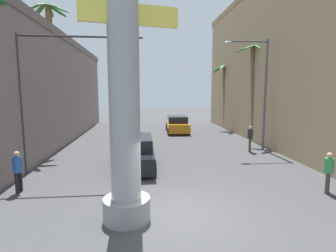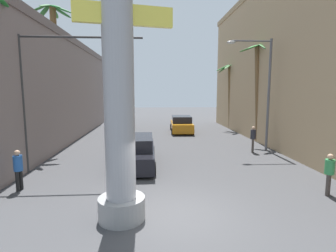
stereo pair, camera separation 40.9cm
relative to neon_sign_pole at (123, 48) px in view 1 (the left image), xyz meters
name	(u,v)px [view 1 (the left image)]	position (x,y,z in m)	size (l,w,h in m)	color
ground_plane	(161,148)	(1.73, 10.19, -5.12)	(91.43, 91.43, 0.00)	#424244
building_left	(17,89)	(-9.13, 13.73, -1.07)	(8.23, 26.02, 8.09)	slate
building_right	(309,61)	(12.59, 10.65, 0.97)	(7.14, 28.50, 12.17)	tan
neon_sign_pole	(123,48)	(0.00, 0.00, 0.00)	(3.14, 1.43, 11.61)	#9E9EA3
street_lamp	(259,84)	(8.09, 8.95, -0.71)	(2.94, 0.28, 7.22)	#59595E
traffic_light_mast	(57,77)	(-3.41, 5.02, -0.54)	(5.73, 0.32, 6.50)	#333333
car_lead	(135,152)	(0.10, 5.97, -4.38)	(2.06, 5.12, 1.56)	black
car_far	(177,124)	(3.81, 17.11, -4.38)	(2.20, 4.53, 1.56)	black
palm_tree_mid_right	(253,83)	(9.07, 12.06, -0.57)	(2.69, 2.71, 7.45)	brown
palm_tree_far_right	(225,87)	(9.10, 19.33, -0.73)	(2.87, 2.48, 6.69)	brown
palm_tree_mid_left	(51,64)	(-5.53, 10.75, 0.61)	(3.00, 3.07, 9.59)	brown
pedestrian_curb_left	(18,169)	(-4.33, 2.64, -4.17)	(0.41, 0.41, 1.63)	black
pedestrian_by_sign	(329,170)	(7.60, 1.40, -4.19)	(0.48, 0.48, 1.60)	#3F3833
pedestrian_mid_right	(250,137)	(7.43, 8.43, -4.13)	(0.44, 0.44, 1.69)	#3F3833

